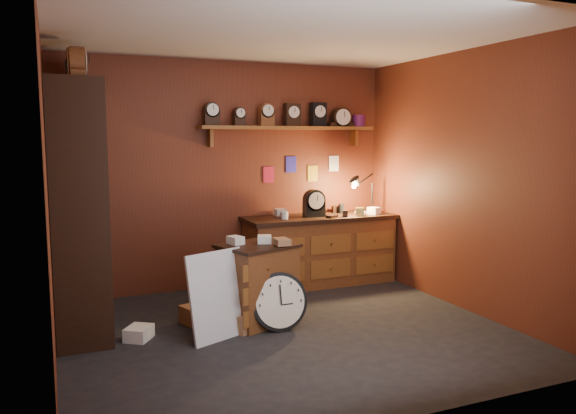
% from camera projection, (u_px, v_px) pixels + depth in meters
% --- Properties ---
extents(floor, '(4.00, 4.00, 0.00)m').
position_uv_depth(floor, '(288.00, 332.00, 5.24)').
color(floor, black).
rests_on(floor, ground).
extents(room_shell, '(4.02, 3.62, 2.71)m').
position_uv_depth(room_shell, '(288.00, 147.00, 5.14)').
color(room_shell, maroon).
rests_on(room_shell, ground).
extents(shelving_unit, '(0.47, 1.60, 2.58)m').
position_uv_depth(shelving_unit, '(72.00, 196.00, 5.28)').
color(shelving_unit, black).
rests_on(shelving_unit, ground).
extents(workbench, '(1.89, 0.66, 1.36)m').
position_uv_depth(workbench, '(320.00, 246.00, 6.93)').
color(workbench, brown).
rests_on(workbench, ground).
extents(low_cabinet, '(0.83, 0.77, 0.87)m').
position_uv_depth(low_cabinet, '(258.00, 280.00, 5.48)').
color(low_cabinet, brown).
rests_on(low_cabinet, ground).
extents(big_round_clock, '(0.55, 0.18, 0.55)m').
position_uv_depth(big_round_clock, '(279.00, 302.00, 5.27)').
color(big_round_clock, black).
rests_on(big_round_clock, ground).
extents(white_panel, '(0.63, 0.39, 0.81)m').
position_uv_depth(white_panel, '(219.00, 338.00, 5.09)').
color(white_panel, silver).
rests_on(white_panel, ground).
extents(mini_fridge, '(0.56, 0.58, 0.48)m').
position_uv_depth(mini_fridge, '(262.00, 272.00, 6.58)').
color(mini_fridge, silver).
rests_on(mini_fridge, ground).
extents(floor_box_a, '(0.35, 0.32, 0.18)m').
position_uv_depth(floor_box_a, '(198.00, 314.00, 5.49)').
color(floor_box_a, '#9C6A44').
rests_on(floor_box_a, ground).
extents(floor_box_b, '(0.30, 0.31, 0.12)m').
position_uv_depth(floor_box_b, '(139.00, 333.00, 5.03)').
color(floor_box_b, white).
rests_on(floor_box_b, ground).
extents(floor_box_c, '(0.28, 0.26, 0.17)m').
position_uv_depth(floor_box_c, '(244.00, 323.00, 5.24)').
color(floor_box_c, '#9C6A44').
rests_on(floor_box_c, ground).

